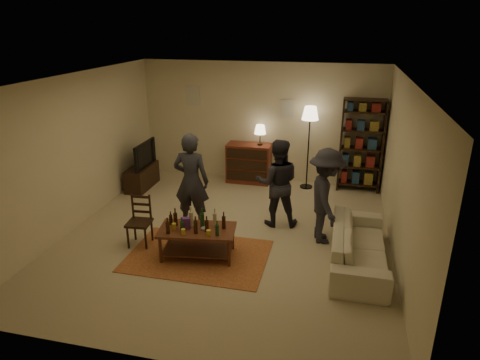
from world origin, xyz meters
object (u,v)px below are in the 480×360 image
(dining_chair, at_px, (140,219))
(bookshelf, at_px, (361,145))
(tv_stand, at_px, (142,171))
(dresser, at_px, (249,162))
(person_by_sofa, at_px, (326,196))
(sofa, at_px, (359,246))
(person_left, at_px, (191,181))
(person_right, at_px, (277,183))
(coffee_table, at_px, (196,232))
(floor_lamp, at_px, (310,119))

(dining_chair, bearing_deg, bookshelf, 38.28)
(tv_stand, relative_size, dresser, 0.78)
(dresser, bearing_deg, person_by_sofa, -53.68)
(tv_stand, height_order, sofa, tv_stand)
(dining_chair, height_order, tv_stand, tv_stand)
(dining_chair, height_order, bookshelf, bookshelf)
(sofa, bearing_deg, person_by_sofa, 42.01)
(person_left, height_order, person_right, person_left)
(coffee_table, bearing_deg, sofa, 8.42)
(bookshelf, bearing_deg, floor_lamp, -173.30)
(coffee_table, height_order, dining_chair, dining_chair)
(floor_lamp, xyz_separation_m, person_right, (-0.38, -1.98, -0.76))
(coffee_table, relative_size, dining_chair, 1.45)
(sofa, relative_size, person_right, 1.29)
(coffee_table, relative_size, person_right, 0.78)
(dining_chair, xyz_separation_m, person_by_sofa, (2.97, 0.81, 0.36))
(person_left, bearing_deg, sofa, 167.15)
(coffee_table, height_order, tv_stand, tv_stand)
(coffee_table, height_order, bookshelf, bookshelf)
(bookshelf, distance_m, person_by_sofa, 2.63)
(coffee_table, bearing_deg, floor_lamp, 67.37)
(tv_stand, height_order, person_left, person_left)
(sofa, height_order, person_left, person_left)
(person_by_sofa, bearing_deg, floor_lamp, -1.36)
(coffee_table, relative_size, floor_lamp, 0.69)
(dresser, xyz_separation_m, sofa, (2.39, -3.11, -0.17))
(person_left, relative_size, person_by_sofa, 1.07)
(dining_chair, height_order, sofa, dining_chair)
(floor_lamp, xyz_separation_m, sofa, (1.06, -3.05, -1.26))
(sofa, height_order, person_right, person_right)
(sofa, relative_size, person_left, 1.19)
(sofa, distance_m, person_by_sofa, 0.98)
(dresser, bearing_deg, tv_stand, -157.93)
(dining_chair, distance_m, floor_lamp, 4.22)
(sofa, distance_m, person_right, 1.86)
(person_left, distance_m, person_by_sofa, 2.34)
(coffee_table, distance_m, dresser, 3.48)
(floor_lamp, bearing_deg, tv_stand, -166.66)
(dresser, xyz_separation_m, person_right, (0.96, -2.04, 0.33))
(dining_chair, bearing_deg, tv_stand, 110.12)
(sofa, bearing_deg, tv_stand, 64.66)
(dining_chair, height_order, dresser, dresser)
(person_left, relative_size, person_right, 1.08)
(dining_chair, relative_size, floor_lamp, 0.47)
(coffee_table, distance_m, bookshelf, 4.40)
(person_by_sofa, bearing_deg, bookshelf, -26.38)
(dresser, distance_m, person_by_sofa, 3.10)
(dining_chair, height_order, person_by_sofa, person_by_sofa)
(tv_stand, xyz_separation_m, person_left, (1.74, -1.56, 0.49))
(coffee_table, xyz_separation_m, dresser, (0.09, 3.48, 0.05))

